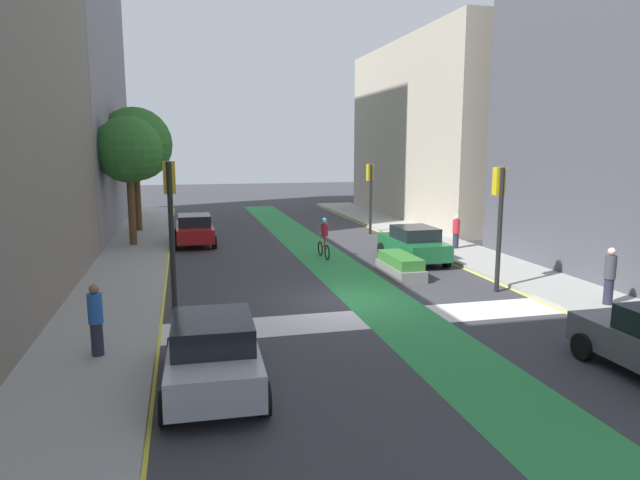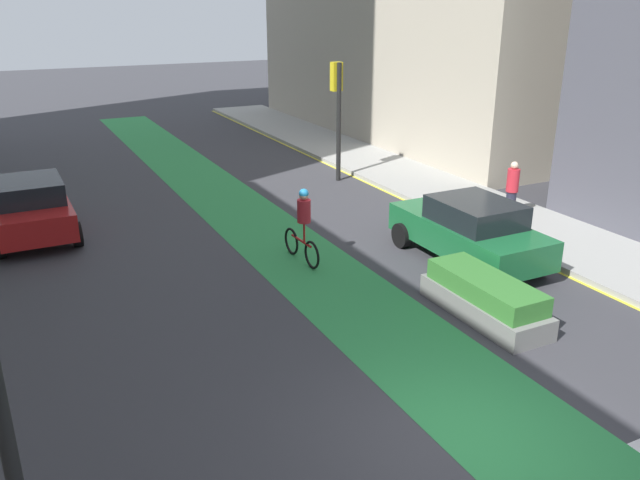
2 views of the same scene
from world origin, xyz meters
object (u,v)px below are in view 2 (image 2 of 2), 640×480
Objects in this scene: cyclist_in_lane at (303,224)px; median_planter at (485,298)px; pedestrian_sidewalk_right_a at (512,189)px; car_green_right_far at (470,230)px; car_red_left_far at (32,206)px; traffic_signal_far_right at (337,99)px.

cyclist_in_lane reaches higher than median_planter.
cyclist_in_lane is at bearing -178.72° from pedestrian_sidewalk_right_a.
pedestrian_sidewalk_right_a reaches higher than car_green_right_far.
car_green_right_far is at bearing 57.36° from median_planter.
pedestrian_sidewalk_right_a is (6.59, 0.15, -0.01)m from cyclist_in_lane.
median_planter is (7.63, -9.19, -0.40)m from car_red_left_far.
traffic_signal_far_right reaches higher than median_planter.
pedestrian_sidewalk_right_a is at bearing -70.11° from traffic_signal_far_right.
car_red_left_far is at bearing 143.85° from car_green_right_far.
median_planter is at bearing -122.64° from car_green_right_far.
traffic_signal_far_right is 8.41m from car_green_right_far.
pedestrian_sidewalk_right_a reaches higher than car_red_left_far.
traffic_signal_far_right is 7.95m from cyclist_in_lane.
car_red_left_far is at bearing 129.72° from median_planter.
pedestrian_sidewalk_right_a is (3.01, 1.88, 0.16)m from car_green_right_far.
pedestrian_sidewalk_right_a is at bearing 1.28° from cyclist_in_lane.
car_red_left_far is 1.46× the size of median_planter.
car_red_left_far is 11.95m from median_planter.
median_planter is at bearing -64.36° from cyclist_in_lane.
median_planter is (-1.58, -2.46, -0.40)m from car_green_right_far.
pedestrian_sidewalk_right_a is (2.26, -6.26, -1.87)m from traffic_signal_far_right.
cyclist_in_lane is (5.62, -5.00, 0.17)m from car_red_left_far.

